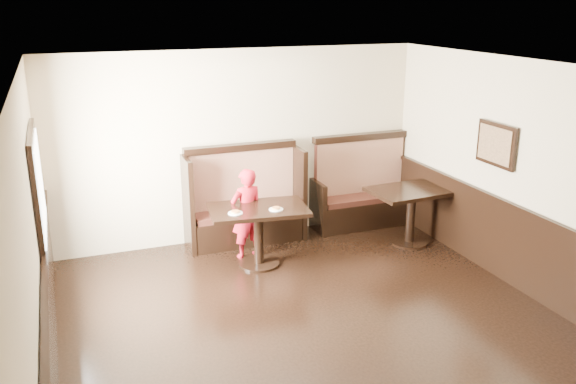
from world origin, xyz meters
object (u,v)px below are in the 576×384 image
table_main (258,221)px  child (247,214)px  booth_main (244,207)px  table_neighbor (411,203)px  booth_neighbor (362,195)px

table_main → child: size_ratio=1.07×
booth_main → table_neighbor: size_ratio=1.40×
booth_main → child: bearing=-103.5°
table_main → child: (-0.06, 0.32, 0.01)m
table_main → booth_neighbor: bearing=31.2°
booth_main → booth_neighbor: bearing=-0.1°
table_neighbor → child: size_ratio=0.98×
booth_neighbor → table_neighbor: booth_neighbor is taller
booth_main → booth_neighbor: (1.95, -0.00, -0.05)m
table_main → child: bearing=108.3°
booth_neighbor → child: 2.18m
table_main → table_neighbor: (2.32, -0.06, -0.00)m
child → booth_main: bearing=-112.4°
child → booth_neighbor: bearing=-172.9°
table_main → child: child is taller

